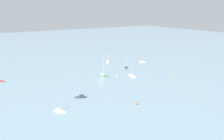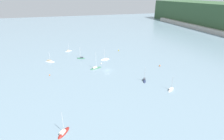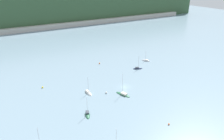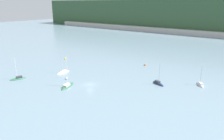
{
  "view_description": "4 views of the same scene",
  "coord_description": "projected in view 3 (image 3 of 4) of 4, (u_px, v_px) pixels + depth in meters",
  "views": [
    {
      "loc": [
        57.12,
        98.64,
        37.93
      ],
      "look_at": [
        -11.9,
        -7.35,
        2.45
      ],
      "focal_mm": 35.0,
      "sensor_mm": 36.0,
      "label": 1
    },
    {
      "loc": [
        96.49,
        -25.87,
        44.08
      ],
      "look_at": [
        8.77,
        0.47,
        3.87
      ],
      "focal_mm": 28.0,
      "sensor_mm": 36.0,
      "label": 2
    },
    {
      "loc": [
        -55.33,
        -82.25,
        51.91
      ],
      "look_at": [
        2.59,
        17.43,
        2.38
      ],
      "focal_mm": 35.0,
      "sensor_mm": 36.0,
      "label": 3
    },
    {
      "loc": [
        52.13,
        -54.78,
        28.72
      ],
      "look_at": [
        -0.36,
        13.88,
        2.2
      ],
      "focal_mm": 35.0,
      "sensor_mm": 36.0,
      "label": 4
    }
  ],
  "objects": [
    {
      "name": "sailboat_7",
      "position": [
        138.0,
        69.0,
        132.94
      ],
      "size": [
        5.93,
        3.86,
        8.99
      ],
      "rotation": [
        0.0,
        0.0,
        5.85
      ],
      "color": "#232D4C",
      "rests_on": "ground_plane"
    },
    {
      "name": "ground_plane",
      "position": [
        125.0,
        87.0,
        111.37
      ],
      "size": [
        600.0,
        600.0,
        0.0
      ],
      "primitive_type": "plane",
      "color": "slate"
    },
    {
      "name": "sailboat_6",
      "position": [
        88.0,
        93.0,
        105.4
      ],
      "size": [
        1.97,
        6.75,
        9.72
      ],
      "rotation": [
        0.0,
        0.0,
        4.74
      ],
      "color": "white",
      "rests_on": "ground_plane"
    },
    {
      "name": "sailboat_0",
      "position": [
        88.0,
        114.0,
        88.88
      ],
      "size": [
        3.71,
        6.34,
        9.23
      ],
      "rotation": [
        0.0,
        0.0,
        4.38
      ],
      "color": "#2D6647",
      "rests_on": "ground_plane"
    },
    {
      "name": "sailboat_2",
      "position": [
        146.0,
        61.0,
        145.39
      ],
      "size": [
        4.54,
        5.65,
        8.25
      ],
      "rotation": [
        0.0,
        0.0,
        2.17
      ],
      "color": "silver",
      "rests_on": "ground_plane"
    },
    {
      "name": "mooring_buoy_1",
      "position": [
        169.0,
        124.0,
        82.8
      ],
      "size": [
        0.65,
        0.65,
        0.65
      ],
      "color": "orange",
      "rests_on": "ground_plane"
    },
    {
      "name": "mooring_buoy_0",
      "position": [
        42.0,
        87.0,
        110.15
      ],
      "size": [
        0.85,
        0.85,
        0.85
      ],
      "color": "yellow",
      "rests_on": "ground_plane"
    },
    {
      "name": "hillside_ridge",
      "position": [
        36.0,
        9.0,
        258.91
      ],
      "size": [
        437.69,
        76.86,
        32.37
      ],
      "color": "#335133",
      "rests_on": "ground_plane"
    },
    {
      "name": "mooring_buoy_3",
      "position": [
        106.0,
        93.0,
        104.96
      ],
      "size": [
        0.89,
        0.89,
        0.89
      ],
      "color": "white",
      "rests_on": "ground_plane"
    },
    {
      "name": "sailboat_4",
      "position": [
        123.0,
        95.0,
        103.91
      ],
      "size": [
        4.83,
        8.37,
        11.62
      ],
      "rotation": [
        0.0,
        0.0,
        1.91
      ],
      "color": "#2D6647",
      "rests_on": "ground_plane"
    },
    {
      "name": "shore_town_strip",
      "position": [
        46.0,
        27.0,
        231.04
      ],
      "size": [
        372.04,
        6.0,
        4.83
      ],
      "color": "#B7B2A8",
      "rests_on": "ground_plane"
    },
    {
      "name": "mooring_buoy_2",
      "position": [
        99.0,
        63.0,
        140.61
      ],
      "size": [
        0.86,
        0.86,
        0.86
      ],
      "color": "orange",
      "rests_on": "ground_plane"
    }
  ]
}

